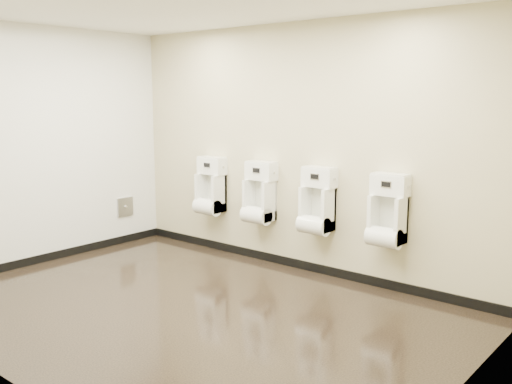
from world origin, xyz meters
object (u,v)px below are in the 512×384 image
urinal_0 (210,190)px  urinal_3 (387,216)px  urinal_2 (317,206)px  access_panel (125,207)px  urinal_1 (259,197)px

urinal_0 → urinal_3: size_ratio=1.00×
urinal_2 → urinal_3: same height
access_panel → urinal_2: bearing=8.5°
access_panel → urinal_2: (2.83, 0.42, 0.30)m
urinal_1 → urinal_3: size_ratio=1.00×
urinal_1 → urinal_0: bearing=180.0°
urinal_3 → access_panel: bearing=-173.5°
access_panel → urinal_1: size_ratio=0.35×
urinal_1 → urinal_3: (1.66, 0.00, 0.00)m
access_panel → urinal_3: urinal_3 is taller
access_panel → urinal_3: (3.68, 0.42, 0.30)m
access_panel → urinal_3: size_ratio=0.35×
access_panel → urinal_2: size_ratio=0.35×
urinal_0 → urinal_1: 0.81m
urinal_0 → urinal_2: (1.62, 0.00, 0.00)m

